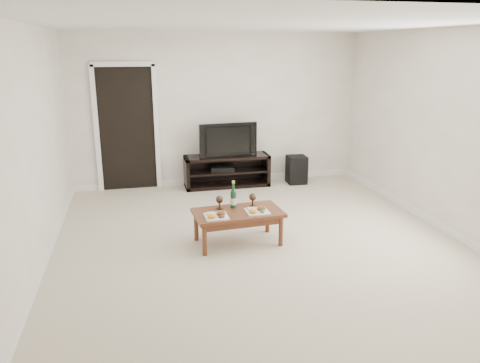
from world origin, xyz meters
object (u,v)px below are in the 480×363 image
(television, at_px, (227,139))
(subwoofer, at_px, (296,170))
(media_console, at_px, (227,171))
(coffee_table, at_px, (238,227))

(television, xyz_separation_m, subwoofer, (1.25, -0.08, -0.59))
(media_console, height_order, coffee_table, media_console)
(television, distance_m, subwoofer, 1.39)
(media_console, relative_size, coffee_table, 1.36)
(media_console, bearing_deg, subwoofer, -3.85)
(media_console, relative_size, subwoofer, 2.98)
(television, xyz_separation_m, coffee_table, (-0.36, -2.47, -0.63))
(media_console, distance_m, television, 0.56)
(media_console, bearing_deg, television, 0.00)
(television, relative_size, coffee_table, 0.93)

